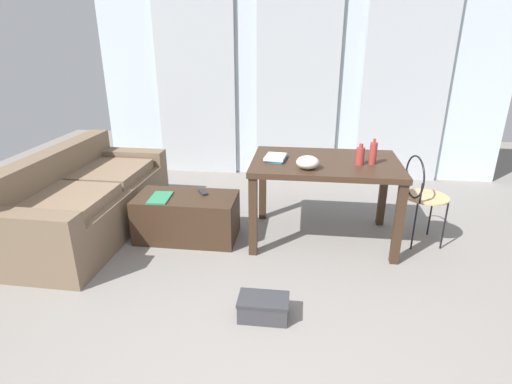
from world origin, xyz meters
TOP-DOWN VIEW (x-y plane):
  - ground_plane at (0.00, 1.49)m, footprint 9.06×9.06m
  - wall_back at (0.00, 3.78)m, footprint 5.25×0.10m
  - curtains at (0.00, 3.69)m, footprint 3.73×0.03m
  - couch at (-1.98, 1.73)m, footprint 0.93×2.00m
  - coffee_table at (-0.95, 1.70)m, footprint 0.94×0.49m
  - craft_table at (0.32, 1.85)m, footprint 1.32×0.87m
  - wire_chair at (1.18, 1.87)m, footprint 0.39×0.41m
  - bottle_near at (0.72, 1.80)m, footprint 0.06×0.06m
  - bottle_far at (0.61, 1.77)m, footprint 0.07×0.07m
  - bowl at (0.16, 1.60)m, footprint 0.19×0.19m
  - book_stack at (-0.12, 1.82)m, footprint 0.21×0.26m
  - tv_remote_primary at (-0.81, 1.80)m, footprint 0.12×0.15m
  - magazine at (-1.16, 1.62)m, footprint 0.19×0.31m
  - shoebox at (-0.10, 0.61)m, footprint 0.35×0.21m

SIDE VIEW (x-z plane):
  - ground_plane at x=0.00m, z-range 0.00..0.00m
  - shoebox at x=-0.10m, z-range 0.00..0.16m
  - coffee_table at x=-0.95m, z-range 0.00..0.42m
  - couch at x=-1.98m, z-range -0.09..0.70m
  - magazine at x=-1.16m, z-range 0.42..0.44m
  - tv_remote_primary at x=-0.81m, z-range 0.42..0.44m
  - wire_chair at x=1.18m, z-range 0.10..0.95m
  - craft_table at x=0.32m, z-range 0.28..1.06m
  - book_stack at x=-0.12m, z-range 0.77..0.81m
  - bowl at x=0.16m, z-range 0.77..0.88m
  - bottle_far at x=0.61m, z-range 0.76..0.95m
  - bottle_near at x=0.72m, z-range 0.76..0.98m
  - curtains at x=0.00m, z-range 0.00..2.33m
  - wall_back at x=0.00m, z-range 0.00..2.57m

